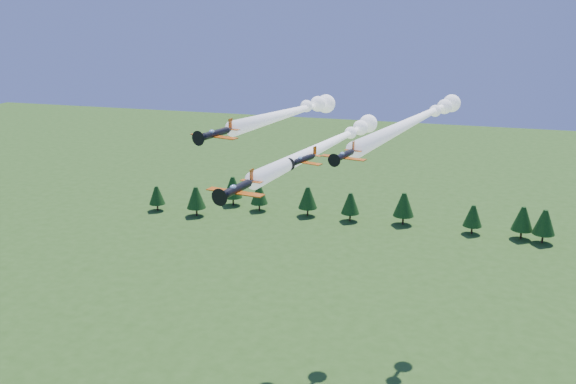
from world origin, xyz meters
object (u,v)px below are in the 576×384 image
(plane_lead, at_px, (329,143))
(plane_right, at_px, (419,118))
(plane_left, at_px, (292,112))
(plane_slot, at_px, (303,160))

(plane_lead, xyz_separation_m, plane_right, (14.47, 9.10, 3.65))
(plane_left, distance_m, plane_right, 23.02)
(plane_lead, relative_size, plane_right, 0.98)
(plane_lead, bearing_deg, plane_left, 164.17)
(plane_left, height_order, plane_right, plane_left)
(plane_lead, distance_m, plane_slot, 13.79)
(plane_slot, bearing_deg, plane_right, 74.01)
(plane_lead, xyz_separation_m, plane_left, (-7.90, 3.77, 4.58))
(plane_left, relative_size, plane_slot, 5.30)
(plane_lead, relative_size, plane_slot, 7.48)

